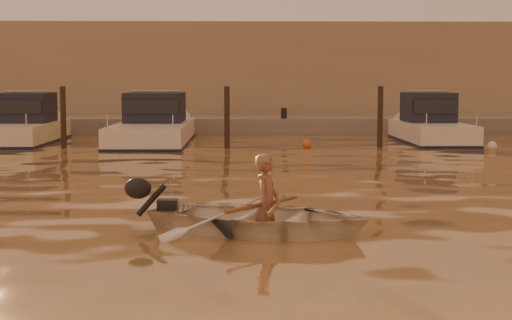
{
  "coord_description": "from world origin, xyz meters",
  "views": [
    {
      "loc": [
        0.23,
        -11.67,
        2.2
      ],
      "look_at": [
        0.52,
        2.53,
        0.75
      ],
      "focal_mm": 55.0,
      "sensor_mm": 36.0,
      "label": 1
    }
  ],
  "objects_px": {
    "moored_boat_1": "(23,125)",
    "moored_boat_2": "(153,125)",
    "waterfront_building": "(235,76)",
    "dinghy": "(260,218)",
    "person": "(267,204)",
    "moored_boat_4": "(431,125)"
  },
  "relations": [
    {
      "from": "dinghy",
      "to": "moored_boat_2",
      "type": "height_order",
      "value": "moored_boat_2"
    },
    {
      "from": "dinghy",
      "to": "waterfront_building",
      "type": "relative_size",
      "value": 0.07
    },
    {
      "from": "person",
      "to": "moored_boat_2",
      "type": "xyz_separation_m",
      "value": [
        -3.45,
        16.51,
        0.2
      ]
    },
    {
      "from": "moored_boat_4",
      "to": "waterfront_building",
      "type": "relative_size",
      "value": 0.14
    },
    {
      "from": "moored_boat_1",
      "to": "moored_boat_4",
      "type": "relative_size",
      "value": 1.01
    },
    {
      "from": "moored_boat_2",
      "to": "moored_boat_1",
      "type": "bearing_deg",
      "value": 180.0
    },
    {
      "from": "person",
      "to": "moored_boat_4",
      "type": "bearing_deg",
      "value": -1.11
    },
    {
      "from": "moored_boat_1",
      "to": "dinghy",
      "type": "bearing_deg",
      "value": -64.27
    },
    {
      "from": "moored_boat_1",
      "to": "moored_boat_4",
      "type": "distance_m",
      "value": 14.45
    },
    {
      "from": "moored_boat_4",
      "to": "person",
      "type": "bearing_deg",
      "value": -111.23
    },
    {
      "from": "moored_boat_2",
      "to": "dinghy",
      "type": "bearing_deg",
      "value": -78.48
    },
    {
      "from": "dinghy",
      "to": "moored_boat_1",
      "type": "xyz_separation_m",
      "value": [
        -7.94,
        16.47,
        0.41
      ]
    },
    {
      "from": "dinghy",
      "to": "person",
      "type": "xyz_separation_m",
      "value": [
        0.09,
        -0.03,
        0.21
      ]
    },
    {
      "from": "moored_boat_2",
      "to": "person",
      "type": "bearing_deg",
      "value": -78.19
    },
    {
      "from": "dinghy",
      "to": "moored_boat_1",
      "type": "bearing_deg",
      "value": 45.85
    },
    {
      "from": "dinghy",
      "to": "moored_boat_4",
      "type": "height_order",
      "value": "moored_boat_4"
    },
    {
      "from": "moored_boat_2",
      "to": "waterfront_building",
      "type": "height_order",
      "value": "waterfront_building"
    },
    {
      "from": "moored_boat_2",
      "to": "waterfront_building",
      "type": "bearing_deg",
      "value": 75.53
    },
    {
      "from": "moored_boat_1",
      "to": "moored_boat_2",
      "type": "relative_size",
      "value": 0.77
    },
    {
      "from": "dinghy",
      "to": "person",
      "type": "height_order",
      "value": "person"
    },
    {
      "from": "person",
      "to": "waterfront_building",
      "type": "bearing_deg",
      "value": 21.4
    },
    {
      "from": "moored_boat_4",
      "to": "dinghy",
      "type": "bearing_deg",
      "value": -111.56
    }
  ]
}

